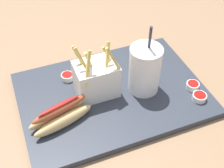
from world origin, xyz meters
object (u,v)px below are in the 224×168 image
at_px(hot_dog_1, 60,115).
at_px(ketchup_cup_3, 67,76).
at_px(fries_basket, 96,79).
at_px(ketchup_cup_2, 193,85).
at_px(soda_cup, 145,69).
at_px(ketchup_cup_1, 199,97).

height_order(hot_dog_1, ketchup_cup_3, hot_dog_1).
relative_size(fries_basket, ketchup_cup_2, 4.54).
distance_m(soda_cup, fries_basket, 0.13).
bearing_deg(ketchup_cup_1, ketchup_cup_2, 82.03).
bearing_deg(ketchup_cup_3, fries_basket, -52.81).
bearing_deg(ketchup_cup_3, ketchup_cup_1, -33.77).
height_order(hot_dog_1, ketchup_cup_1, hot_dog_1).
distance_m(ketchup_cup_1, ketchup_cup_3, 0.37).
bearing_deg(soda_cup, ketchup_cup_2, -21.78).
distance_m(hot_dog_1, ketchup_cup_2, 0.37).
relative_size(soda_cup, ketchup_cup_2, 5.71).
bearing_deg(soda_cup, fries_basket, 166.07).
xyz_separation_m(ketchup_cup_1, ketchup_cup_2, (0.01, 0.04, 0.00)).
xyz_separation_m(soda_cup, ketchup_cup_3, (-0.19, 0.11, -0.06)).
height_order(hot_dog_1, ketchup_cup_2, hot_dog_1).
relative_size(soda_cup, ketchup_cup_3, 5.80).
bearing_deg(hot_dog_1, soda_cup, 8.40).
bearing_deg(ketchup_cup_1, fries_basket, 153.07).
xyz_separation_m(ketchup_cup_2, ketchup_cup_3, (-0.31, 0.16, -0.00)).
relative_size(fries_basket, ketchup_cup_3, 4.61).
height_order(soda_cup, fries_basket, soda_cup).
xyz_separation_m(soda_cup, hot_dog_1, (-0.24, -0.04, -0.04)).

